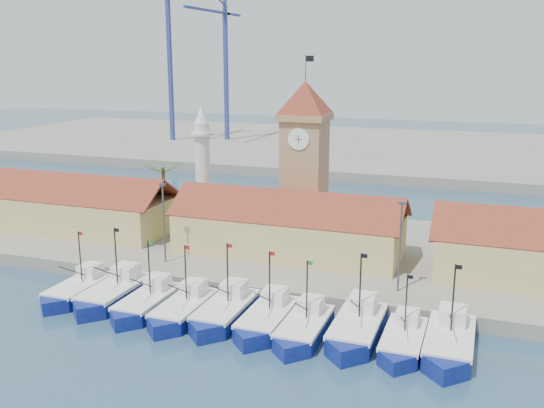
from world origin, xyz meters
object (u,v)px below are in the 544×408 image
at_px(boat_5, 266,321).
at_px(boat_0, 77,291).
at_px(minaret, 203,165).
at_px(clock_tower, 305,157).

bearing_deg(boat_5, boat_0, 179.40).
xyz_separation_m(boat_5, minaret, (-18.66, 25.48, 8.96)).
xyz_separation_m(clock_tower, minaret, (-15.00, 2.00, -2.23)).
xyz_separation_m(boat_0, clock_tower, (17.00, 23.26, 11.21)).
bearing_deg(boat_5, clock_tower, 98.87).
bearing_deg(minaret, boat_5, -53.78).
distance_m(boat_0, boat_5, 20.67).
relative_size(boat_0, boat_5, 0.96).
xyz_separation_m(boat_0, minaret, (2.00, 25.26, 8.98)).
bearing_deg(boat_0, boat_5, -0.60).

